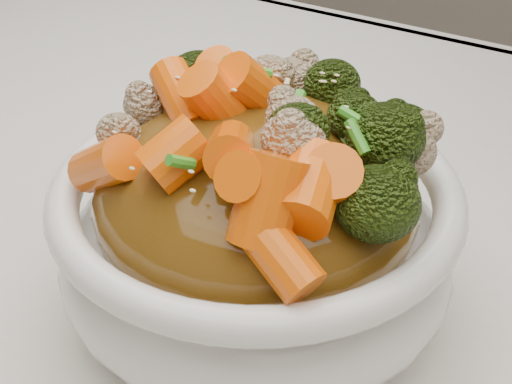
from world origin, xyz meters
The scene contains 8 objects.
tablecloth centered at (0.00, 0.00, 0.73)m, with size 1.20×0.80×0.04m, color silver.
bowl centered at (0.05, -0.03, 0.79)m, with size 0.21×0.21×0.08m, color white, non-canonical shape.
sauce_base centered at (0.05, -0.03, 0.82)m, with size 0.17×0.17×0.09m, color #5E3C10.
carrots centered at (0.05, -0.03, 0.88)m, with size 0.17×0.17×0.05m, color #FA6408, non-canonical shape.
broccoli centered at (0.05, -0.03, 0.88)m, with size 0.17×0.17×0.04m, color black, non-canonical shape.
cauliflower centered at (0.05, -0.03, 0.88)m, with size 0.17×0.17×0.04m, color tan, non-canonical shape.
scallions centered at (0.05, -0.03, 0.88)m, with size 0.13×0.13×0.02m, color #379622, non-canonical shape.
sesame_seeds centered at (0.05, -0.03, 0.88)m, with size 0.15×0.15×0.01m, color beige, non-canonical shape.
Camera 1 is at (0.22, -0.29, 1.03)m, focal length 50.00 mm.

